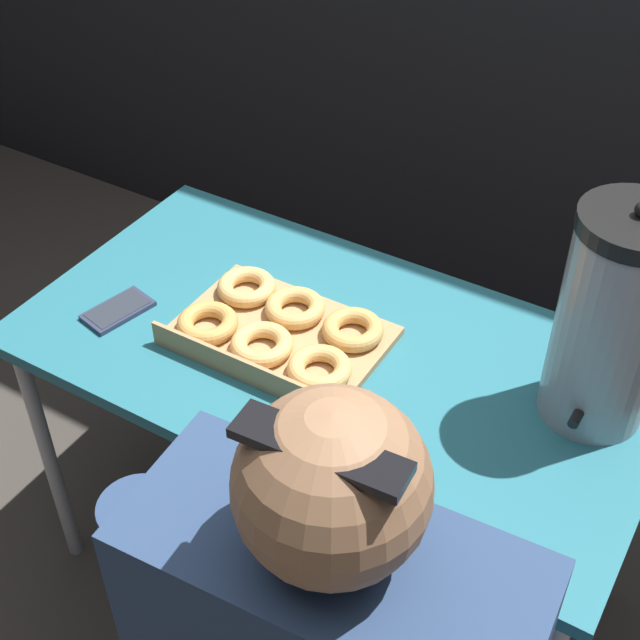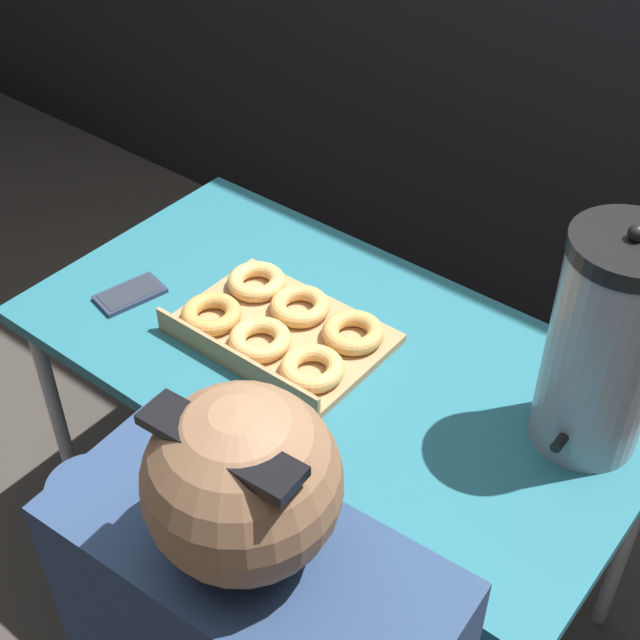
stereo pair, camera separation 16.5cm
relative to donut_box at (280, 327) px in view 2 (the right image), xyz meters
The scene contains 5 objects.
ground_plane 0.73m from the donut_box, 15.63° to the left, with size 12.00×12.00×0.00m, color #3D3833.
folding_table 0.13m from the donut_box, 15.63° to the left, with size 1.21×0.65×0.70m.
donut_box is the anchor object (origin of this frame).
coffee_urn 0.61m from the donut_box, 12.72° to the left, with size 0.19×0.21×0.43m.
cell_phone 0.33m from the donut_box, 163.19° to the right, with size 0.10×0.15×0.01m.
Camera 2 is at (0.76, -0.99, 1.83)m, focal length 50.00 mm.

